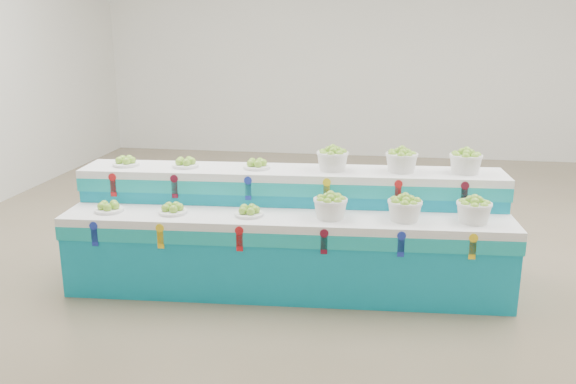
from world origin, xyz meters
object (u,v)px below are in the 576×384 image
object	(u,v)px
display_stand	(288,231)
basket_upper_right	(466,161)
basket_lower_left	(330,206)
plate_upper_mid	(185,162)

from	to	relation	value
display_stand	basket_upper_right	world-z (taller)	basket_upper_right
basket_lower_left	basket_upper_right	xyz separation A→B (m)	(1.14, 0.55, 0.30)
basket_upper_right	display_stand	bearing A→B (deg)	-167.63
basket_lower_left	plate_upper_mid	size ratio (longest dim) A/B	1.14
basket_lower_left	plate_upper_mid	bearing A→B (deg)	164.21
basket_lower_left	plate_upper_mid	distance (m)	1.46
display_stand	plate_upper_mid	bearing A→B (deg)	166.25
display_stand	basket_lower_left	distance (m)	0.55
display_stand	plate_upper_mid	distance (m)	1.15
basket_lower_left	display_stand	bearing A→B (deg)	151.42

